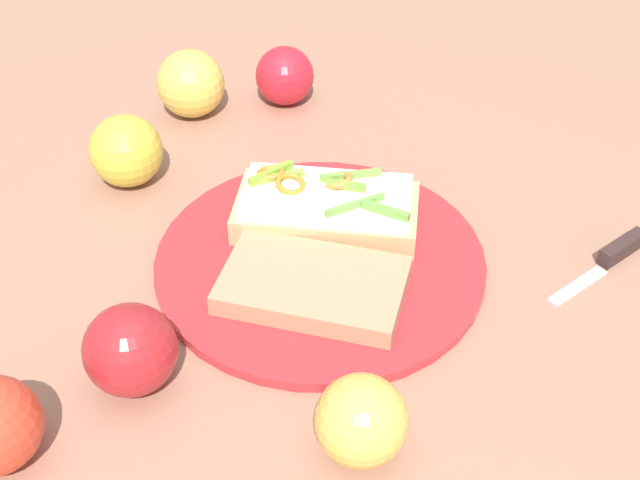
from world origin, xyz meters
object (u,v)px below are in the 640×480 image
(bread_slice_side, at_px, (313,285))
(knife, at_px, (613,255))
(plate, at_px, (320,261))
(apple_1, at_px, (130,350))
(apple_5, at_px, (191,84))
(apple_0, at_px, (126,151))
(apple_3, at_px, (285,76))
(sandwich, at_px, (326,208))
(apple_2, at_px, (361,420))

(bread_slice_side, distance_m, knife, 0.28)
(plate, relative_size, apple_1, 4.12)
(plate, bearing_deg, apple_5, 36.20)
(apple_1, distance_m, apple_5, 0.41)
(apple_0, distance_m, apple_5, 0.14)
(plate, xyz_separation_m, apple_1, (-0.16, 0.13, 0.03))
(bread_slice_side, height_order, apple_3, apple_3)
(sandwich, relative_size, knife, 1.73)
(apple_2, bearing_deg, apple_5, 27.81)
(plate, relative_size, sandwich, 1.76)
(sandwich, relative_size, apple_3, 2.52)
(plate, height_order, apple_3, apple_3)
(bread_slice_side, bearing_deg, apple_3, 110.82)
(apple_1, relative_size, apple_2, 1.08)
(plate, relative_size, knife, 3.06)
(sandwich, xyz_separation_m, apple_1, (-0.21, 0.13, 0.01))
(plate, bearing_deg, apple_2, -164.60)
(apple_3, distance_m, knife, 0.42)
(apple_5, bearing_deg, sandwich, -137.61)
(sandwich, relative_size, apple_2, 2.52)
(apple_1, bearing_deg, apple_3, -6.49)
(apple_2, xyz_separation_m, apple_5, (0.44, 0.23, 0.00))
(apple_0, relative_size, apple_2, 1.09)
(bread_slice_side, height_order, knife, bread_slice_side)
(sandwich, distance_m, apple_2, 0.25)
(plate, bearing_deg, knife, -81.48)
(knife, bearing_deg, bread_slice_side, -27.20)
(apple_5, bearing_deg, plate, -143.80)
(sandwich, distance_m, bread_slice_side, 0.10)
(apple_0, relative_size, knife, 0.75)
(apple_1, relative_size, apple_5, 0.95)
(sandwich, height_order, apple_5, apple_5)
(apple_2, bearing_deg, bread_slice_side, 20.10)
(plate, xyz_separation_m, apple_0, (0.11, 0.21, 0.03))
(bread_slice_side, relative_size, apple_2, 2.30)
(apple_0, xyz_separation_m, apple_5, (0.14, -0.03, 0.00))
(apple_5, xyz_separation_m, knife, (-0.21, -0.45, -0.03))
(bread_slice_side, relative_size, apple_1, 2.13)
(bread_slice_side, relative_size, apple_3, 2.30)
(apple_0, relative_size, apple_3, 1.09)
(apple_0, xyz_separation_m, apple_2, (-0.31, -0.27, -0.00))
(plate, bearing_deg, apple_0, 63.43)
(apple_1, height_order, apple_2, apple_1)
(plate, relative_size, apple_2, 4.44)
(bread_slice_side, distance_m, apple_5, 0.35)
(sandwich, distance_m, apple_3, 0.25)
(apple_1, bearing_deg, apple_2, -103.13)
(bread_slice_side, height_order, apple_5, apple_5)
(apple_5, bearing_deg, apple_1, -172.64)
(apple_0, height_order, apple_1, apple_0)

